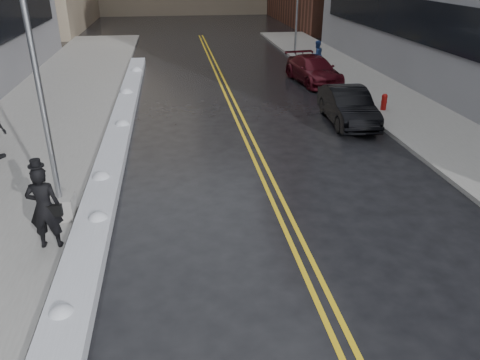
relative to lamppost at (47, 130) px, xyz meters
name	(u,v)px	position (x,y,z in m)	size (l,w,h in m)	color
ground	(194,255)	(3.30, -2.00, -2.53)	(160.00, 160.00, 0.00)	black
sidewalk_west	(40,126)	(-2.45, 8.00, -2.46)	(5.50, 50.00, 0.15)	gray
sidewalk_east	(404,110)	(13.30, 8.00, -2.46)	(4.00, 50.00, 0.15)	gray
lane_line_left	(236,119)	(5.65, 8.00, -2.53)	(0.12, 50.00, 0.01)	gold
lane_line_right	(243,119)	(5.95, 8.00, -2.53)	(0.12, 50.00, 0.01)	gold
snow_ridge	(118,137)	(0.85, 6.00, -2.36)	(0.90, 30.00, 0.34)	silver
lamppost	(47,130)	(0.00, 0.00, 0.00)	(0.65, 0.65, 7.62)	gray
fire_hydrant	(384,101)	(12.30, 8.00, -1.98)	(0.26, 0.26, 0.73)	maroon
traffic_signal	(297,5)	(11.80, 22.00, 0.87)	(0.16, 0.20, 6.00)	gray
pedestrian_fedora	(44,208)	(0.00, -1.36, -1.37)	(0.74, 0.49, 2.03)	black
pedestrian_east	(317,55)	(11.77, 16.71, -1.53)	(0.83, 0.65, 1.71)	navy
car_black	(348,106)	(10.18, 6.87, -1.80)	(1.55, 4.44, 1.46)	black
car_maroon	(314,70)	(10.80, 14.00, -1.82)	(1.99, 4.88, 1.42)	#470B14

